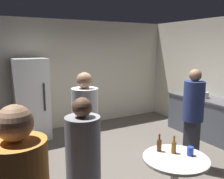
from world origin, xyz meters
TOP-DOWN VIEW (x-y plane):
  - ground_plane at (0.00, 0.00)m, footprint 5.20×5.20m
  - wall_back at (0.00, 2.63)m, footprint 5.32×0.06m
  - refrigerator at (-1.22, 2.20)m, footprint 0.70×0.68m
  - kitchen_counter at (2.28, 0.31)m, footprint 0.64×2.02m
  - kettle at (2.23, 0.41)m, footprint 0.24×0.17m
  - foreground_table at (-0.20, -1.24)m, footprint 0.80×0.80m
  - beer_bottle_amber at (-0.13, -1.13)m, footprint 0.06×0.06m
  - beer_bottle_brown at (-0.26, -1.00)m, footprint 0.06×0.06m
  - plastic_cup_blue at (0.00, -1.28)m, footprint 0.08×0.08m
  - person_in_gray_shirt at (-1.39, -1.22)m, footprint 0.46×0.46m
  - person_in_navy_shirt at (0.87, -0.51)m, footprint 0.41×0.41m
  - person_in_white_shirt at (-1.05, -0.46)m, footprint 0.38×0.38m

SIDE VIEW (x-z plane):
  - ground_plane at x=0.00m, z-range -0.10..0.00m
  - kitchen_counter at x=2.28m, z-range 0.00..0.90m
  - foreground_table at x=-0.20m, z-range 0.26..1.00m
  - plastic_cup_blue at x=0.00m, z-range 0.73..0.85m
  - beer_bottle_amber at x=-0.13m, z-range 0.70..0.93m
  - beer_bottle_brown at x=-0.26m, z-range 0.70..0.93m
  - refrigerator at x=-1.22m, z-range 0.00..1.80m
  - person_in_gray_shirt at x=-1.39m, z-range 0.13..1.74m
  - kettle at x=2.23m, z-range 0.88..1.06m
  - person_in_navy_shirt at x=0.87m, z-range 0.15..1.85m
  - person_in_white_shirt at x=-1.05m, z-range 0.15..1.90m
  - wall_back at x=0.00m, z-range 0.00..2.70m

